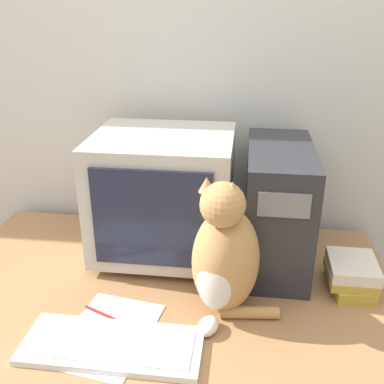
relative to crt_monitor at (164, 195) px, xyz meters
name	(u,v)px	position (x,y,z in m)	size (l,w,h in m)	color
wall_back	(185,90)	(0.03, 0.30, 0.28)	(7.00, 0.05, 2.50)	silver
desk	(166,378)	(0.03, -0.19, -0.59)	(1.38, 0.85, 0.75)	#9E7047
crt_monitor	(164,195)	(0.00, 0.00, 0.00)	(0.44, 0.38, 0.41)	#BCB7AD
computer_tower	(277,207)	(0.36, 0.00, -0.02)	(0.20, 0.43, 0.39)	#28282D
keyboard	(112,345)	(-0.05, -0.47, -0.20)	(0.45, 0.18, 0.02)	silver
cat	(225,257)	(0.22, -0.28, -0.05)	(0.27, 0.28, 0.40)	#B7844C
book_stack	(351,274)	(0.59, -0.14, -0.17)	(0.14, 0.18, 0.09)	gold
pen	(106,315)	(-0.10, -0.36, -0.21)	(0.14, 0.07, 0.01)	maroon
paper_sheet	(108,334)	(-0.07, -0.42, -0.21)	(0.26, 0.33, 0.00)	white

